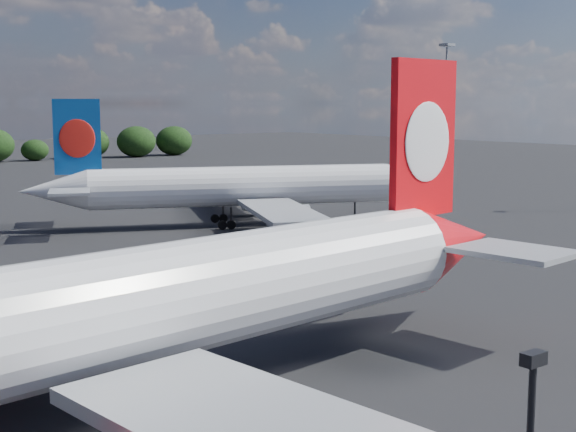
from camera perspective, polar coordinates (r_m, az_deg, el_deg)
qantas_airliner at (r=39.65m, az=-8.82°, el=-6.25°), size 55.22×52.59×18.01m
china_southern_airliner at (r=100.08m, az=-4.21°, el=2.02°), size 45.86×44.20×15.73m
floodlight_mast_near at (r=114.22m, az=11.14°, el=7.76°), size 1.60×1.60×23.33m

